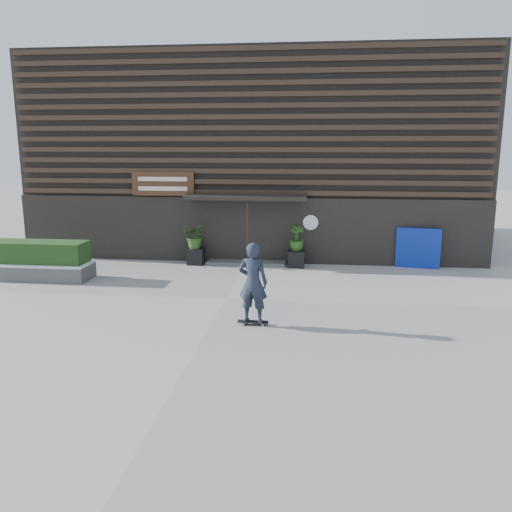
# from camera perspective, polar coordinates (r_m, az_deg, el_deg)

# --- Properties ---
(ground) EXTENTS (80.00, 80.00, 0.00)m
(ground) POSITION_cam_1_polar(r_m,az_deg,el_deg) (15.36, -3.33, -4.73)
(ground) COLOR #A09D97
(ground) RESTS_ON ground
(entrance_step) EXTENTS (3.00, 0.80, 0.12)m
(entrance_step) POSITION_cam_1_polar(r_m,az_deg,el_deg) (19.75, -1.07, -0.72)
(entrance_step) COLOR #4D4D4B
(entrance_step) RESTS_ON ground
(planter_pot_left) EXTENTS (0.60, 0.60, 0.60)m
(planter_pot_left) POSITION_cam_1_polar(r_m,az_deg,el_deg) (19.84, -6.60, -0.03)
(planter_pot_left) COLOR black
(planter_pot_left) RESTS_ON ground
(bamboo_left) EXTENTS (0.86, 0.75, 0.96)m
(bamboo_left) POSITION_cam_1_polar(r_m,az_deg,el_deg) (19.69, -6.66, 2.19)
(bamboo_left) COLOR #2D591E
(bamboo_left) RESTS_ON planter_pot_left
(planter_pot_right) EXTENTS (0.60, 0.60, 0.60)m
(planter_pot_right) POSITION_cam_1_polar(r_m,az_deg,el_deg) (19.35, 4.43, -0.30)
(planter_pot_right) COLOR black
(planter_pot_right) RESTS_ON ground
(bamboo_right) EXTENTS (0.54, 0.54, 0.96)m
(bamboo_right) POSITION_cam_1_polar(r_m,az_deg,el_deg) (19.19, 4.47, 1.97)
(bamboo_right) COLOR #2D591E
(bamboo_right) RESTS_ON planter_pot_right
(raised_bed) EXTENTS (3.50, 1.20, 0.50)m
(raised_bed) POSITION_cam_1_polar(r_m,az_deg,el_deg) (19.05, -22.65, -1.57)
(raised_bed) COLOR #474745
(raised_bed) RESTS_ON ground
(snow_layer) EXTENTS (3.50, 1.20, 0.08)m
(snow_layer) POSITION_cam_1_polar(r_m,az_deg,el_deg) (18.99, -22.72, -0.71)
(snow_layer) COLOR silver
(snow_layer) RESTS_ON raised_bed
(hedge) EXTENTS (3.30, 1.00, 0.70)m
(hedge) POSITION_cam_1_polar(r_m,az_deg,el_deg) (18.91, -22.82, 0.44)
(hedge) COLOR #1A3914
(hedge) RESTS_ON snow_layer
(blue_tarp) EXTENTS (1.57, 0.40, 1.48)m
(blue_tarp) POSITION_cam_1_polar(r_m,az_deg,el_deg) (19.90, 17.36, 0.82)
(blue_tarp) COLOR #0C249C
(blue_tarp) RESTS_ON ground
(building) EXTENTS (18.00, 11.00, 8.00)m
(building) POSITION_cam_1_polar(r_m,az_deg,el_deg) (24.58, 0.56, 11.05)
(building) COLOR black
(building) RESTS_ON ground
(skateboarder) EXTENTS (0.80, 0.59, 2.12)m
(skateboarder) POSITION_cam_1_polar(r_m,az_deg,el_deg) (12.88, -0.34, -2.94)
(skateboarder) COLOR black
(skateboarder) RESTS_ON ground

